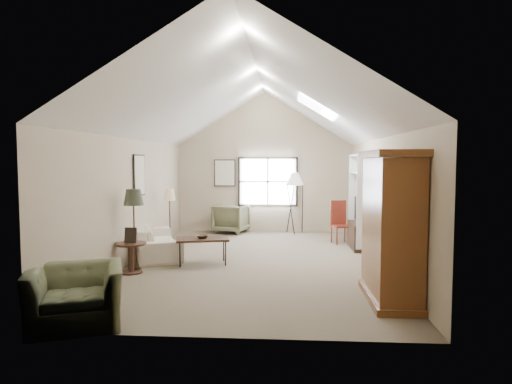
# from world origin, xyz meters

# --- Properties ---
(room_shell) EXTENTS (5.01, 8.01, 4.00)m
(room_shell) POSITION_xyz_m (0.00, 0.00, 3.21)
(room_shell) COLOR #706150
(room_shell) RESTS_ON ground
(window) EXTENTS (1.72, 0.08, 1.42)m
(window) POSITION_xyz_m (0.10, 3.96, 1.45)
(window) COLOR black
(window) RESTS_ON room_shell
(skylight) EXTENTS (0.80, 1.20, 0.52)m
(skylight) POSITION_xyz_m (1.30, 0.90, 3.22)
(skylight) COLOR white
(skylight) RESTS_ON room_shell
(wall_art) EXTENTS (1.97, 3.71, 0.88)m
(wall_art) POSITION_xyz_m (-1.88, 1.94, 1.73)
(wall_art) COLOR black
(wall_art) RESTS_ON room_shell
(armoire) EXTENTS (0.60, 1.50, 2.20)m
(armoire) POSITION_xyz_m (2.18, -2.40, 1.10)
(armoire) COLOR brown
(armoire) RESTS_ON ground
(tv_alcove) EXTENTS (0.32, 1.30, 2.10)m
(tv_alcove) POSITION_xyz_m (2.34, 1.60, 1.15)
(tv_alcove) COLOR white
(tv_alcove) RESTS_ON ground
(media_console) EXTENTS (0.34, 1.18, 0.60)m
(media_console) POSITION_xyz_m (2.32, 1.60, 0.30)
(media_console) COLOR #382316
(media_console) RESTS_ON ground
(tv_panel) EXTENTS (0.05, 0.90, 0.55)m
(tv_panel) POSITION_xyz_m (2.32, 1.60, 0.92)
(tv_panel) COLOR black
(tv_panel) RESTS_ON media_console
(sofa) EXTENTS (1.65, 2.40, 0.65)m
(sofa) POSITION_xyz_m (-2.20, 0.53, 0.33)
(sofa) COLOR beige
(sofa) RESTS_ON ground
(armchair_near) EXTENTS (1.42, 1.34, 0.73)m
(armchair_near) POSITION_xyz_m (-2.00, -3.70, 0.37)
(armchair_near) COLOR #636B4B
(armchair_near) RESTS_ON ground
(armchair_far) EXTENTS (1.06, 1.08, 0.81)m
(armchair_far) POSITION_xyz_m (-0.94, 3.70, 0.40)
(armchair_far) COLOR brown
(armchair_far) RESTS_ON ground
(coffee_table) EXTENTS (1.12, 0.78, 0.52)m
(coffee_table) POSITION_xyz_m (-1.02, -0.27, 0.26)
(coffee_table) COLOR #311D14
(coffee_table) RESTS_ON ground
(bowl) EXTENTS (0.29, 0.29, 0.06)m
(bowl) POSITION_xyz_m (-1.02, -0.27, 0.55)
(bowl) COLOR #3B2218
(bowl) RESTS_ON coffee_table
(side_table) EXTENTS (0.73, 0.73, 0.56)m
(side_table) POSITION_xyz_m (-2.20, -1.07, 0.28)
(side_table) COLOR #3C2418
(side_table) RESTS_ON ground
(side_chair) EXTENTS (0.51, 0.51, 1.07)m
(side_chair) POSITION_xyz_m (1.99, 2.18, 0.53)
(side_chair) COLOR maroon
(side_chair) RESTS_ON ground
(tripod_lamp) EXTENTS (0.63, 0.63, 1.75)m
(tripod_lamp) POSITION_xyz_m (0.87, 3.70, 0.88)
(tripod_lamp) COLOR silver
(tripod_lamp) RESTS_ON ground
(dark_lamp) EXTENTS (0.49, 0.49, 1.56)m
(dark_lamp) POSITION_xyz_m (-2.20, -0.87, 0.78)
(dark_lamp) COLOR #272B1E
(dark_lamp) RESTS_ON ground
(tan_lamp) EXTENTS (0.36, 0.36, 1.40)m
(tan_lamp) POSITION_xyz_m (-2.20, 1.73, 0.70)
(tan_lamp) COLOR tan
(tan_lamp) RESTS_ON ground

